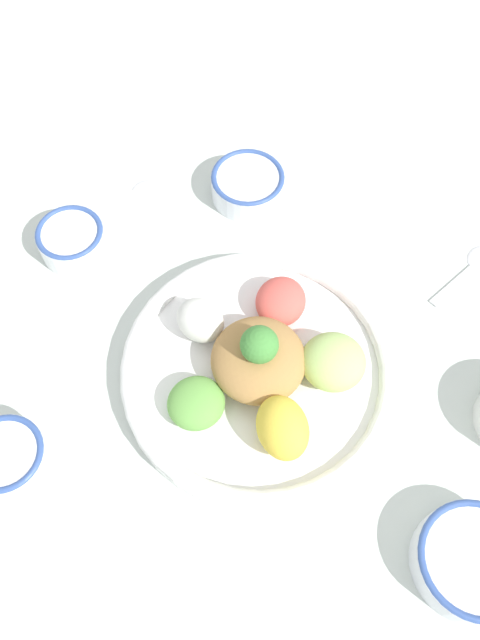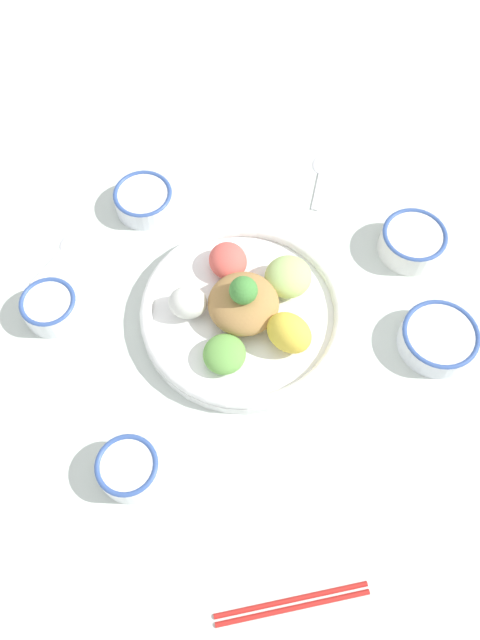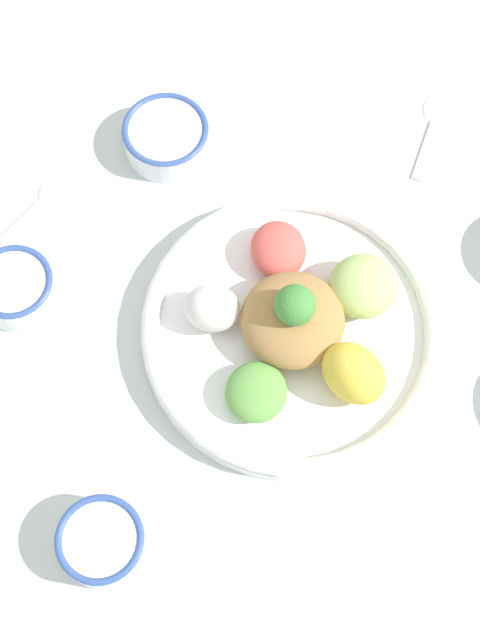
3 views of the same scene
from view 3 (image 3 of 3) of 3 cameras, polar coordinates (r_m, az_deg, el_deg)
name	(u,v)px [view 3 (image 3 of 3)]	position (r m, az deg, el deg)	size (l,w,h in m)	color
ground_plane	(288,302)	(1.00, 3.10, 1.15)	(2.40, 2.40, 0.00)	silver
salad_platter	(294,327)	(0.96, 3.47, -0.42)	(0.33, 0.33, 0.11)	white
rice_bowl_blue	(102,542)	(0.92, -8.82, -13.85)	(0.09, 0.09, 0.05)	white
sauce_bowl_dark	(166,137)	(1.08, -4.75, 11.62)	(0.10, 0.10, 0.04)	white
sauce_bowl_far	(16,288)	(1.01, -14.16, 2.01)	(0.09, 0.09, 0.04)	white
serving_spoon_main	(42,203)	(1.08, -12.55, 7.33)	(0.05, 0.12, 0.01)	silver
serving_spoon_extra	(436,122)	(1.13, 12.42, 12.30)	(0.09, 0.13, 0.01)	silver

